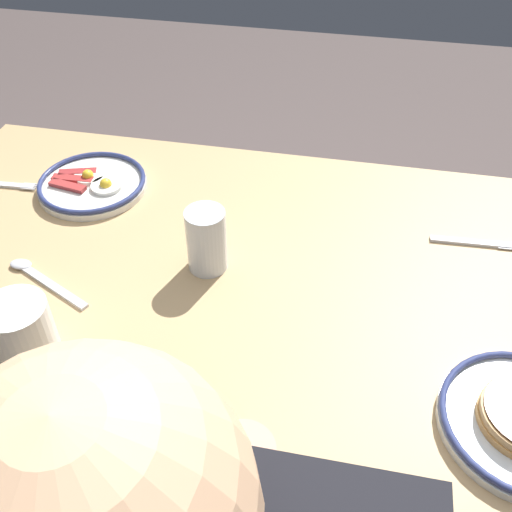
{
  "coord_description": "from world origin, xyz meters",
  "views": [
    {
      "loc": [
        -0.12,
        0.74,
        1.44
      ],
      "look_at": [
        0.03,
        -0.01,
        0.76
      ],
      "focal_mm": 41.52,
      "sensor_mm": 36.0,
      "label": 1
    }
  ],
  "objects_px": {
    "drinking_glass": "(207,242)",
    "tea_spoon": "(38,276)",
    "butter_knife": "(488,244)",
    "coffee_mug": "(21,329)",
    "plate_near_main": "(92,184)"
  },
  "relations": [
    {
      "from": "drinking_glass",
      "to": "butter_knife",
      "type": "xyz_separation_m",
      "value": [
        -0.5,
        -0.15,
        -0.05
      ]
    },
    {
      "from": "plate_near_main",
      "to": "drinking_glass",
      "type": "relative_size",
      "value": 1.86
    },
    {
      "from": "butter_knife",
      "to": "tea_spoon",
      "type": "relative_size",
      "value": 1.2
    },
    {
      "from": "coffee_mug",
      "to": "tea_spoon",
      "type": "height_order",
      "value": "coffee_mug"
    },
    {
      "from": "drinking_glass",
      "to": "tea_spoon",
      "type": "bearing_deg",
      "value": 17.81
    },
    {
      "from": "tea_spoon",
      "to": "butter_knife",
      "type": "bearing_deg",
      "value": -162.52
    },
    {
      "from": "coffee_mug",
      "to": "tea_spoon",
      "type": "relative_size",
      "value": 0.66
    },
    {
      "from": "coffee_mug",
      "to": "tea_spoon",
      "type": "bearing_deg",
      "value": -67.98
    },
    {
      "from": "plate_near_main",
      "to": "butter_knife",
      "type": "distance_m",
      "value": 0.79
    },
    {
      "from": "plate_near_main",
      "to": "coffee_mug",
      "type": "xyz_separation_m",
      "value": [
        -0.08,
        0.43,
        0.04
      ]
    },
    {
      "from": "plate_near_main",
      "to": "coffee_mug",
      "type": "height_order",
      "value": "coffee_mug"
    },
    {
      "from": "coffee_mug",
      "to": "butter_knife",
      "type": "relative_size",
      "value": 0.55
    },
    {
      "from": "butter_knife",
      "to": "coffee_mug",
      "type": "bearing_deg",
      "value": 29.2
    },
    {
      "from": "coffee_mug",
      "to": "butter_knife",
      "type": "height_order",
      "value": "coffee_mug"
    },
    {
      "from": "drinking_glass",
      "to": "butter_knife",
      "type": "bearing_deg",
      "value": -162.71
    }
  ]
}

